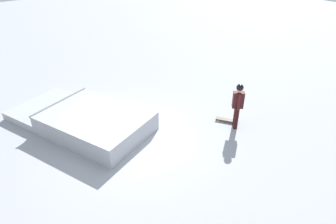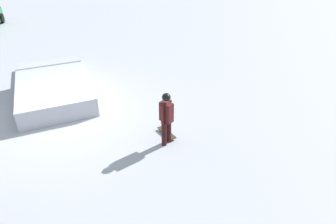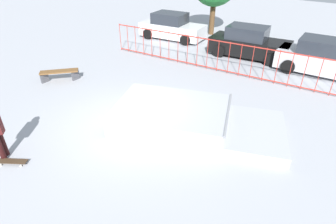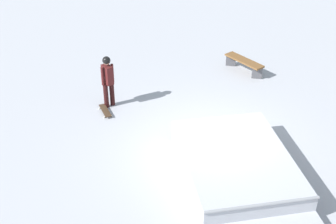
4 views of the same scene
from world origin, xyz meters
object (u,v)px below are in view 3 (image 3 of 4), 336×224
(skateboard, at_px, (13,161))
(park_bench, at_px, (59,73))
(parked_car_black, at_px, (249,43))
(parked_car_silver, at_px, (324,59))
(skate_ramp, at_px, (186,118))
(parked_car_white, at_px, (172,27))

(skateboard, xyz_separation_m, park_bench, (-3.70, 4.05, 0.28))
(skateboard, relative_size, parked_car_black, 0.18)
(park_bench, relative_size, parked_car_silver, 0.35)
(skateboard, height_order, park_bench, park_bench)
(skateboard, height_order, parked_car_black, parked_car_black)
(skateboard, relative_size, park_bench, 0.52)
(skate_ramp, xyz_separation_m, skateboard, (-2.74, -4.40, -0.24))
(parked_car_silver, bearing_deg, park_bench, -141.82)
(skate_ramp, height_order, skateboard, skate_ramp)
(park_bench, bearing_deg, skate_ramp, 3.10)
(parked_car_black, height_order, parked_car_silver, same)
(skateboard, height_order, parked_car_silver, parked_car_silver)
(parked_car_white, bearing_deg, parked_car_silver, -10.18)
(skate_ramp, xyz_separation_m, park_bench, (-6.44, -0.35, 0.04))
(skateboard, bearing_deg, parked_car_black, -131.69)
(skate_ramp, height_order, park_bench, skate_ramp)
(skate_ramp, xyz_separation_m, parked_car_black, (-1.14, 7.69, 0.41))
(parked_car_black, bearing_deg, park_bench, -130.40)
(parked_car_silver, bearing_deg, parked_car_white, 174.21)
(skate_ramp, relative_size, parked_car_black, 1.40)
(park_bench, distance_m, parked_car_silver, 11.96)
(parked_car_white, bearing_deg, parked_car_black, -10.36)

